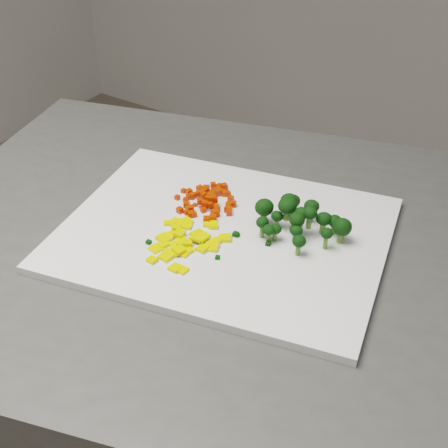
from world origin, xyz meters
The scene contains 135 objects.
cutting_board centered at (-0.04, 0.25, 0.91)m, with size 0.40×0.31×0.01m, color white.
carrot_pile centered at (-0.09, 0.29, 0.92)m, with size 0.09×0.09×0.02m, color red, non-canonical shape.
pepper_pile centered at (-0.06, 0.20, 0.92)m, with size 0.10×0.10×0.01m, color yellow, non-canonical shape.
broccoli_pile centered at (0.05, 0.30, 0.94)m, with size 0.11×0.11×0.05m, color black, non-canonical shape.
carrot_cube_0 centered at (-0.09, 0.32, 0.91)m, with size 0.01×0.01×0.01m, color red.
carrot_cube_1 centered at (-0.09, 0.28, 0.92)m, with size 0.01×0.01×0.01m, color red.
carrot_cube_2 centered at (-0.09, 0.31, 0.91)m, with size 0.01×0.01×0.01m, color red.
carrot_cube_3 centered at (-0.09, 0.31, 0.92)m, with size 0.01×0.01×0.01m, color red.
carrot_cube_4 centered at (-0.10, 0.30, 0.92)m, with size 0.01×0.01×0.01m, color red.
carrot_cube_5 centered at (-0.08, 0.29, 0.92)m, with size 0.01×0.01×0.01m, color red.
carrot_cube_6 centered at (-0.11, 0.30, 0.91)m, with size 0.01×0.01×0.01m, color red.
carrot_cube_7 centered at (-0.08, 0.29, 0.91)m, with size 0.01×0.01×0.01m, color red.
carrot_cube_8 centered at (-0.08, 0.27, 0.91)m, with size 0.01×0.01×0.01m, color red.
carrot_cube_9 centered at (-0.06, 0.26, 0.92)m, with size 0.01×0.01×0.01m, color red.
carrot_cube_10 centered at (-0.11, 0.33, 0.91)m, with size 0.01×0.01×0.01m, color red.
carrot_cube_11 centered at (-0.09, 0.25, 0.91)m, with size 0.01×0.01×0.01m, color red.
carrot_cube_12 centered at (-0.08, 0.28, 0.92)m, with size 0.01×0.01×0.01m, color red.
carrot_cube_13 centered at (-0.09, 0.29, 0.91)m, with size 0.01×0.01×0.01m, color red.
carrot_cube_14 centered at (-0.11, 0.31, 0.91)m, with size 0.01×0.01×0.01m, color red.
carrot_cube_15 centered at (-0.09, 0.32, 0.91)m, with size 0.01×0.01×0.01m, color red.
carrot_cube_16 centered at (-0.06, 0.30, 0.91)m, with size 0.01×0.01×0.01m, color red.
carrot_cube_17 centered at (-0.09, 0.26, 0.91)m, with size 0.01×0.01×0.01m, color red.
carrot_cube_18 centered at (-0.07, 0.29, 0.91)m, with size 0.01×0.01×0.01m, color red.
carrot_cube_19 centered at (-0.08, 0.29, 0.92)m, with size 0.01×0.01×0.01m, color red.
carrot_cube_20 centered at (-0.13, 0.30, 0.91)m, with size 0.01×0.01×0.01m, color red.
carrot_cube_21 centered at (-0.05, 0.29, 0.91)m, with size 0.01×0.01×0.01m, color red.
carrot_cube_22 centered at (-0.09, 0.32, 0.91)m, with size 0.01×0.01×0.01m, color red.
carrot_cube_23 centered at (-0.10, 0.30, 0.91)m, with size 0.01×0.01×0.01m, color red.
carrot_cube_24 centered at (-0.10, 0.32, 0.91)m, with size 0.01×0.01×0.01m, color red.
carrot_cube_25 centered at (-0.11, 0.31, 0.91)m, with size 0.01×0.01×0.01m, color red.
carrot_cube_26 centered at (-0.09, 0.34, 0.91)m, with size 0.01×0.01×0.01m, color red.
carrot_cube_27 centered at (-0.08, 0.32, 0.91)m, with size 0.01×0.01×0.01m, color red.
carrot_cube_28 centered at (-0.10, 0.26, 0.91)m, with size 0.01×0.01×0.01m, color red.
carrot_cube_29 centered at (-0.12, 0.30, 0.91)m, with size 0.01×0.01×0.01m, color red.
carrot_cube_30 centered at (-0.06, 0.31, 0.91)m, with size 0.01×0.01×0.01m, color red.
carrot_cube_31 centered at (-0.10, 0.33, 0.91)m, with size 0.01×0.01×0.01m, color red.
carrot_cube_32 centered at (-0.09, 0.26, 0.91)m, with size 0.01×0.01×0.01m, color red.
carrot_cube_33 centered at (-0.05, 0.29, 0.91)m, with size 0.01×0.01×0.01m, color red.
carrot_cube_34 centered at (-0.06, 0.27, 0.91)m, with size 0.01×0.01×0.01m, color red.
carrot_cube_35 centered at (-0.06, 0.27, 0.91)m, with size 0.01×0.01×0.01m, color red.
carrot_cube_36 centered at (-0.10, 0.32, 0.91)m, with size 0.01×0.01×0.01m, color red.
carrot_cube_37 centered at (-0.10, 0.26, 0.91)m, with size 0.01×0.01×0.01m, color red.
carrot_cube_38 centered at (-0.06, 0.26, 0.91)m, with size 0.01×0.01×0.01m, color red.
carrot_cube_39 centered at (-0.07, 0.32, 0.91)m, with size 0.01×0.01×0.01m, color red.
carrot_cube_40 centered at (-0.11, 0.30, 0.91)m, with size 0.01×0.01×0.01m, color red.
carrot_cube_41 centered at (-0.08, 0.29, 0.91)m, with size 0.01×0.01×0.01m, color red.
carrot_cube_42 centered at (-0.11, 0.31, 0.91)m, with size 0.01×0.01×0.01m, color red.
carrot_cube_43 centered at (-0.06, 0.28, 0.92)m, with size 0.01×0.01×0.01m, color red.
carrot_cube_44 centered at (-0.12, 0.28, 0.91)m, with size 0.01×0.01×0.01m, color red.
carrot_cube_45 centered at (-0.08, 0.33, 0.91)m, with size 0.01×0.01×0.01m, color red.
carrot_cube_46 centered at (-0.12, 0.29, 0.91)m, with size 0.01×0.01×0.01m, color red.
carrot_cube_47 centered at (-0.11, 0.29, 0.91)m, with size 0.01×0.01×0.01m, color red.
carrot_cube_48 centered at (-0.10, 0.30, 0.91)m, with size 0.01×0.01×0.01m, color red.
carrot_cube_49 centered at (-0.10, 0.29, 0.92)m, with size 0.01×0.01×0.01m, color red.
carrot_cube_50 centered at (-0.11, 0.26, 0.91)m, with size 0.01×0.01×0.01m, color red.
carrot_cube_51 centered at (-0.09, 0.29, 0.92)m, with size 0.01×0.01×0.01m, color red.
carrot_cube_52 centered at (-0.08, 0.28, 0.92)m, with size 0.01×0.01×0.01m, color red.
carrot_cube_53 centered at (-0.11, 0.32, 0.91)m, with size 0.01×0.01×0.01m, color red.
carrot_cube_54 centered at (-0.13, 0.28, 0.91)m, with size 0.01×0.01×0.01m, color red.
carrot_cube_55 centered at (-0.11, 0.31, 0.91)m, with size 0.01×0.01×0.01m, color red.
carrot_cube_56 centered at (-0.09, 0.30, 0.91)m, with size 0.01×0.01×0.01m, color red.
carrot_cube_57 centered at (-0.12, 0.31, 0.91)m, with size 0.01×0.01×0.01m, color red.
carrot_cube_58 centered at (-0.10, 0.29, 0.91)m, with size 0.01×0.01×0.01m, color red.
carrot_cube_59 centered at (-0.09, 0.29, 0.92)m, with size 0.01×0.01×0.01m, color red.
carrot_cube_60 centered at (-0.11, 0.31, 0.91)m, with size 0.01×0.01×0.01m, color red.
carrot_cube_61 centered at (-0.09, 0.29, 0.91)m, with size 0.01×0.01×0.01m, color red.
carrot_cube_62 centered at (-0.09, 0.30, 0.91)m, with size 0.01×0.01×0.01m, color red.
carrot_cube_63 centered at (-0.11, 0.27, 0.91)m, with size 0.01×0.01×0.01m, color red.
carrot_cube_64 centered at (-0.09, 0.29, 0.92)m, with size 0.01×0.01×0.01m, color red.
carrot_cube_65 centered at (-0.09, 0.32, 0.92)m, with size 0.01×0.01×0.01m, color red.
carrot_cube_66 centered at (-0.09, 0.30, 0.92)m, with size 0.01×0.01×0.01m, color red.
pepper_chunk_0 centered at (-0.03, 0.16, 0.91)m, with size 0.01×0.01×0.00m, color yellow.
pepper_chunk_1 centered at (-0.03, 0.22, 0.91)m, with size 0.02×0.01×0.00m, color yellow.
pepper_chunk_2 centered at (-0.07, 0.21, 0.92)m, with size 0.02×0.01×0.00m, color yellow.
pepper_chunk_3 centered at (-0.07, 0.19, 0.91)m, with size 0.02×0.01×0.00m, color yellow.
pepper_chunk_4 centered at (-0.08, 0.21, 0.91)m, with size 0.01×0.01×0.00m, color yellow.
pepper_chunk_5 centered at (-0.08, 0.23, 0.91)m, with size 0.01×0.01×0.00m, color yellow.
pepper_chunk_6 centered at (-0.04, 0.16, 0.91)m, with size 0.01×0.02×0.00m, color yellow.
pepper_chunk_7 centered at (-0.05, 0.22, 0.92)m, with size 0.01×0.01×0.00m, color yellow.
pepper_chunk_8 centered at (-0.06, 0.25, 0.91)m, with size 0.02×0.01×0.00m, color yellow.
pepper_chunk_9 centered at (-0.06, 0.20, 0.92)m, with size 0.02×0.01×0.00m, color yellow.
pepper_chunk_10 centered at (-0.02, 0.24, 0.91)m, with size 0.01×0.02×0.00m, color yellow.
pepper_chunk_11 centered at (-0.08, 0.18, 0.91)m, with size 0.01×0.02×0.00m, color yellow.
pepper_chunk_12 centered at (-0.05, 0.18, 0.92)m, with size 0.01×0.01×0.00m, color yellow.
pepper_chunk_13 centered at (-0.06, 0.18, 0.91)m, with size 0.02×0.01×0.00m, color yellow.
pepper_chunk_14 centered at (-0.04, 0.22, 0.92)m, with size 0.02×0.01×0.00m, color yellow.
pepper_chunk_15 centered at (-0.09, 0.20, 0.91)m, with size 0.01×0.01×0.00m, color yellow.
pepper_chunk_16 centered at (-0.05, 0.19, 0.91)m, with size 0.02×0.02×0.00m, color yellow.
pepper_chunk_17 centered at (-0.03, 0.21, 0.91)m, with size 0.02×0.02×0.00m, color yellow.
pepper_chunk_18 centered at (-0.08, 0.22, 0.91)m, with size 0.01×0.01×0.00m, color yellow.
pepper_chunk_19 centered at (-0.05, 0.19, 0.91)m, with size 0.02×0.02×0.00m, color yellow.
pepper_chunk_20 centered at (-0.09, 0.24, 0.91)m, with size 0.01×0.02×0.00m, color yellow.
pepper_chunk_21 centered at (-0.09, 0.22, 0.91)m, with size 0.01×0.01×0.00m, color yellow.
pepper_chunk_22 centered at (-0.10, 0.23, 0.91)m, with size 0.02×0.01×0.00m, color yellow.
pepper_chunk_23 centered at (-0.06, 0.23, 0.91)m, with size 0.02×0.01×0.00m, color yellow.
pepper_chunk_24 centered at (-0.08, 0.19, 0.91)m, with size 0.01×0.01×0.00m, color yellow.
pepper_chunk_25 centered at (-0.10, 0.23, 0.91)m, with size 0.01×0.02×0.00m, color yellow.
pepper_chunk_26 centered at (-0.05, 0.22, 0.92)m, with size 0.02×0.01×0.00m, color yellow.
pepper_chunk_27 centered at (-0.06, 0.20, 0.91)m, with size 0.02×0.01×0.00m, color yellow.
pepper_chunk_28 centered at (-0.05, 0.25, 0.91)m, with size 0.01×0.01×0.00m, color yellow.
pepper_chunk_29 centered at (-0.03, 0.23, 0.91)m, with size 0.02×0.01×0.00m, color yellow.
pepper_chunk_30 centered at (-0.06, 0.19, 0.91)m, with size 0.02×0.01×0.00m, color yellow.
pepper_chunk_31 centered at (-0.04, 0.21, 0.91)m, with size 0.01×0.01×0.00m, color yellow.
pepper_chunk_32 centered at (-0.09, 0.23, 0.91)m, with size 0.01×0.01×0.00m, color yellow.
pepper_chunk_33 centered at (-0.06, 0.17, 0.91)m, with size 0.02×0.02×0.00m, color yellow.
pepper_chunk_34 centered at (-0.09, 0.20, 0.91)m, with size 0.02×0.02×0.00m, color yellow.
pepper_chunk_35 centered at (-0.06, 0.20, 0.92)m, with size 0.01×0.01×0.00m, color yellow.
pepper_chunk_36 centered at (-0.07, 0.15, 0.91)m, with size 0.01×0.01×0.00m, color yellow.
broccoli_floret_0 centered at (0.01, 0.27, 0.92)m, with size 0.02×0.02×0.03m, color black, non-canonical shape.
broccoli_floret_1 centered at (0.05, 0.28, 0.92)m, with size 0.02×0.02×0.03m, color black, non-canonical shape.
broccoli_floret_2 centered at (0.02, 0.34, 0.92)m, with size 0.03×0.03×0.03m, color black, non-canonical shape.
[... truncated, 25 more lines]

